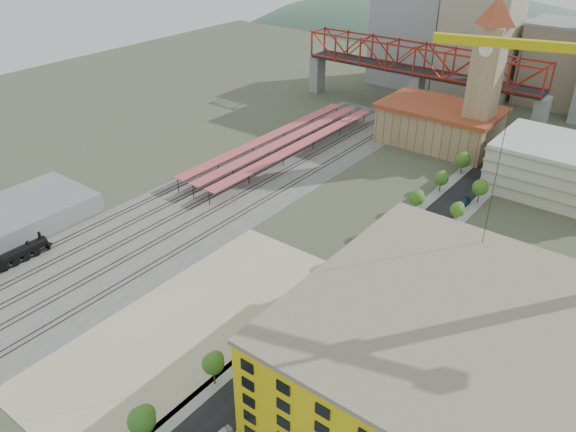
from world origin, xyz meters
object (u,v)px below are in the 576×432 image
Objects in this scene: site_trailer_a at (255,379)px; site_trailer_c at (322,318)px; construction_building at (446,357)px; site_trailer_d at (358,285)px; site_trailer_b at (301,336)px; clock_tower at (488,65)px; locomotive at (7,260)px.

site_trailer_c is (0.00, 20.03, -0.02)m from site_trailer_a.
site_trailer_d is at bearing 146.25° from construction_building.
site_trailer_b reaches higher than site_trailer_c.
site_trailer_c is 0.93× the size of site_trailer_d.
clock_tower reaches higher than construction_building.
site_trailer_d is (8.00, -82.62, -27.42)m from clock_tower.
site_trailer_d is at bearing 77.07° from site_trailer_a.
site_trailer_b is at bearing -92.87° from site_trailer_c.
site_trailer_a is 20.03m from site_trailer_c.
site_trailer_a reaches higher than site_trailer_c.
construction_building is (34.00, -99.99, -19.29)m from clock_tower.
clock_tower is 106.62m from site_trailer_b.
construction_building reaches higher than site_trailer_a.
site_trailer_a is at bearing -74.73° from site_trailer_b.
clock_tower reaches higher than site_trailer_c.
construction_building is at bearing 21.33° from site_trailer_b.
construction_building is at bearing 18.66° from site_trailer_a.
site_trailer_d is (66.00, 40.62, -0.77)m from locomotive.
site_trailer_c is at bearing 105.27° from site_trailer_b.
site_trailer_d is at bearing 31.61° from locomotive.
site_trailer_a is (8.00, -115.98, -27.48)m from clock_tower.
site_trailer_c is at bearing 171.16° from construction_building.
locomotive is 2.48× the size of site_trailer_a.
locomotive is at bearing -147.49° from site_trailer_b.
site_trailer_a is 13.23m from site_trailer_b.
clock_tower reaches higher than site_trailer_d.
clock_tower is at bearing 91.90° from site_trailer_c.
site_trailer_a is at bearing -86.05° from clock_tower.
site_trailer_b is 20.14m from site_trailer_d.
locomotive reaches higher than site_trailer_a.
clock_tower is 1.03× the size of construction_building.
site_trailer_b reaches higher than site_trailer_a.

